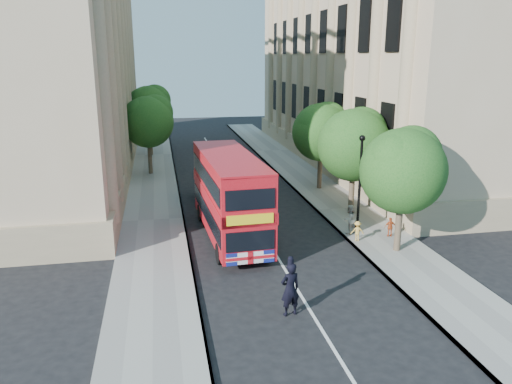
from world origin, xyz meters
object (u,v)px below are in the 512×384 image
double_decker_bus (229,194)px  box_van (214,180)px  woman_pedestrian (350,219)px  lamp_post (360,187)px  police_constable (290,289)px

double_decker_bus → box_van: (0.01, 7.59, -1.13)m
woman_pedestrian → lamp_post: bearing=-173.0°
police_constable → lamp_post: bearing=-139.6°
double_decker_bus → woman_pedestrian: (6.22, -0.92, -1.47)m
lamp_post → woman_pedestrian: (-0.60, -0.33, -1.61)m
double_decker_bus → woman_pedestrian: 6.46m
police_constable → woman_pedestrian: bearing=-137.8°
lamp_post → police_constable: size_ratio=2.52×
box_van → double_decker_bus: bearing=-86.0°
double_decker_bus → police_constable: size_ratio=4.59×
police_constable → woman_pedestrian: 9.16m
double_decker_bus → box_van: 7.67m
lamp_post → police_constable: (-5.83, -7.86, -1.49)m
box_van → woman_pedestrian: bearing=-49.8°
lamp_post → double_decker_bus: bearing=175.1°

